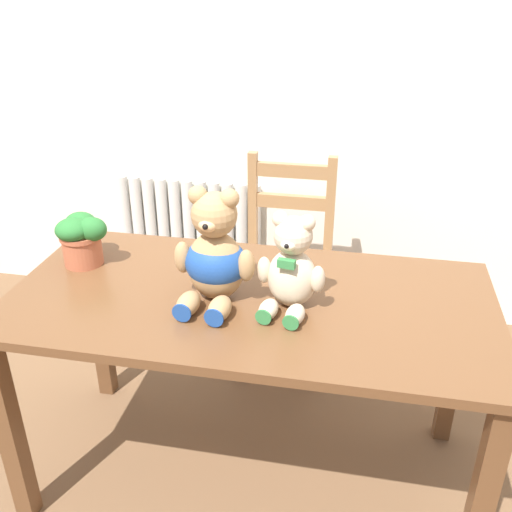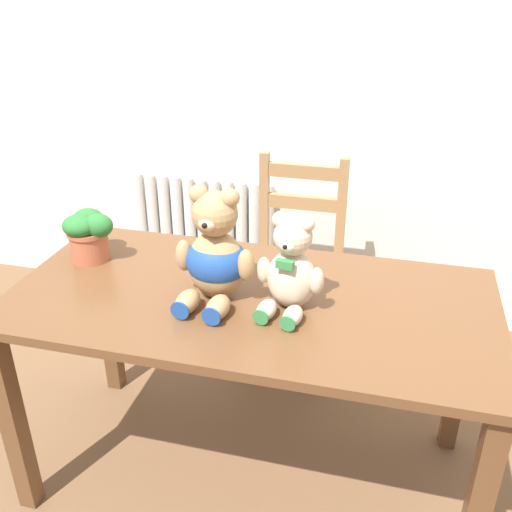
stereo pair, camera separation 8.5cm
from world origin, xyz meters
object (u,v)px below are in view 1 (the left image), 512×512
teddy_bear_right (291,268)px  potted_plant (81,237)px  wooden_chair_behind (286,266)px  teddy_bear_left (215,257)px

teddy_bear_right → potted_plant: size_ratio=1.67×
wooden_chair_behind → potted_plant: size_ratio=5.30×
teddy_bear_left → potted_plant: teddy_bear_left is taller
wooden_chair_behind → teddy_bear_left: 0.89m
teddy_bear_left → potted_plant: bearing=-10.7°
teddy_bear_left → teddy_bear_right: 0.23m
wooden_chair_behind → teddy_bear_left: bearing=82.1°
teddy_bear_right → teddy_bear_left: bearing=8.7°
teddy_bear_right → potted_plant: bearing=-1.5°
teddy_bear_left → potted_plant: size_ratio=2.01×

